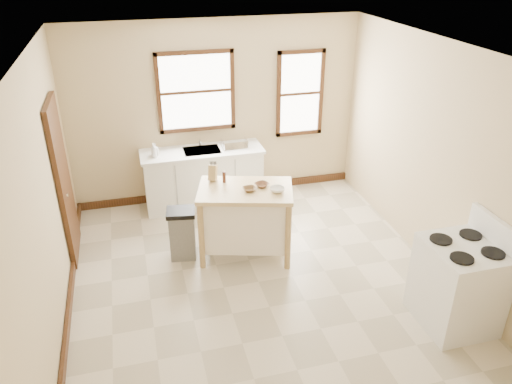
{
  "coord_description": "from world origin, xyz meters",
  "views": [
    {
      "loc": [
        -1.31,
        -4.82,
        3.8
      ],
      "look_at": [
        0.08,
        0.4,
        1.04
      ],
      "focal_mm": 35.0,
      "sensor_mm": 36.0,
      "label": 1
    }
  ],
  "objects_px": {
    "bowl_b": "(262,185)",
    "gas_stove": "(460,275)",
    "bowl_a": "(249,189)",
    "trash_bin": "(182,234)",
    "knife_block": "(213,173)",
    "pepper_grinder": "(224,177)",
    "soap_bottle_b": "(155,149)",
    "soap_bottle_a": "(154,150)",
    "dish_rack": "(235,144)",
    "kitchen_island": "(246,222)",
    "bowl_c": "(277,190)"
  },
  "relations": [
    {
      "from": "soap_bottle_b",
      "to": "pepper_grinder",
      "type": "bearing_deg",
      "value": -52.09
    },
    {
      "from": "trash_bin",
      "to": "bowl_a",
      "type": "bearing_deg",
      "value": -4.57
    },
    {
      "from": "kitchen_island",
      "to": "trash_bin",
      "type": "height_order",
      "value": "kitchen_island"
    },
    {
      "from": "dish_rack",
      "to": "kitchen_island",
      "type": "height_order",
      "value": "dish_rack"
    },
    {
      "from": "bowl_a",
      "to": "gas_stove",
      "type": "distance_m",
      "value": 2.61
    },
    {
      "from": "gas_stove",
      "to": "soap_bottle_a",
      "type": "bearing_deg",
      "value": 131.09
    },
    {
      "from": "bowl_b",
      "to": "gas_stove",
      "type": "bearing_deg",
      "value": -48.74
    },
    {
      "from": "kitchen_island",
      "to": "trash_bin",
      "type": "bearing_deg",
      "value": -173.66
    },
    {
      "from": "dish_rack",
      "to": "knife_block",
      "type": "relative_size",
      "value": 1.96
    },
    {
      "from": "dish_rack",
      "to": "bowl_a",
      "type": "bearing_deg",
      "value": -116.32
    },
    {
      "from": "bowl_c",
      "to": "pepper_grinder",
      "type": "bearing_deg",
      "value": 143.03
    },
    {
      "from": "soap_bottle_b",
      "to": "soap_bottle_a",
      "type": "bearing_deg",
      "value": -103.04
    },
    {
      "from": "soap_bottle_a",
      "to": "pepper_grinder",
      "type": "relative_size",
      "value": 1.45
    },
    {
      "from": "bowl_a",
      "to": "bowl_b",
      "type": "xyz_separation_m",
      "value": [
        0.19,
        0.08,
        0.0
      ]
    },
    {
      "from": "soap_bottle_a",
      "to": "bowl_a",
      "type": "distance_m",
      "value": 1.85
    },
    {
      "from": "soap_bottle_a",
      "to": "gas_stove",
      "type": "xyz_separation_m",
      "value": [
        2.9,
        -3.33,
        -0.41
      ]
    },
    {
      "from": "pepper_grinder",
      "to": "dish_rack",
      "type": "bearing_deg",
      "value": 71.68
    },
    {
      "from": "dish_rack",
      "to": "kitchen_island",
      "type": "bearing_deg",
      "value": -117.92
    },
    {
      "from": "soap_bottle_a",
      "to": "bowl_b",
      "type": "relative_size",
      "value": 1.26
    },
    {
      "from": "dish_rack",
      "to": "pepper_grinder",
      "type": "distance_m",
      "value": 1.35
    },
    {
      "from": "knife_block",
      "to": "trash_bin",
      "type": "bearing_deg",
      "value": -129.05
    },
    {
      "from": "soap_bottle_a",
      "to": "kitchen_island",
      "type": "distance_m",
      "value": 1.86
    },
    {
      "from": "knife_block",
      "to": "gas_stove",
      "type": "xyz_separation_m",
      "value": [
        2.23,
        -2.23,
        -0.45
      ]
    },
    {
      "from": "soap_bottle_b",
      "to": "gas_stove",
      "type": "xyz_separation_m",
      "value": [
        2.87,
        -3.41,
        -0.39
      ]
    },
    {
      "from": "gas_stove",
      "to": "bowl_b",
      "type": "bearing_deg",
      "value": 131.26
    },
    {
      "from": "knife_block",
      "to": "bowl_a",
      "type": "xyz_separation_m",
      "value": [
        0.38,
        -0.42,
        -0.08
      ]
    },
    {
      "from": "bowl_b",
      "to": "soap_bottle_b",
      "type": "bearing_deg",
      "value": 128.59
    },
    {
      "from": "knife_block",
      "to": "bowl_c",
      "type": "relative_size",
      "value": 1.09
    },
    {
      "from": "soap_bottle_a",
      "to": "trash_bin",
      "type": "distance_m",
      "value": 1.49
    },
    {
      "from": "knife_block",
      "to": "soap_bottle_b",
      "type": "bearing_deg",
      "value": 145.31
    },
    {
      "from": "kitchen_island",
      "to": "bowl_a",
      "type": "height_order",
      "value": "bowl_a"
    },
    {
      "from": "bowl_c",
      "to": "kitchen_island",
      "type": "bearing_deg",
      "value": 153.06
    },
    {
      "from": "trash_bin",
      "to": "gas_stove",
      "type": "bearing_deg",
      "value": -27.74
    },
    {
      "from": "bowl_a",
      "to": "trash_bin",
      "type": "distance_m",
      "value": 1.09
    },
    {
      "from": "dish_rack",
      "to": "bowl_b",
      "type": "xyz_separation_m",
      "value": [
        0.02,
        -1.52,
        0.02
      ]
    },
    {
      "from": "bowl_a",
      "to": "bowl_b",
      "type": "relative_size",
      "value": 0.97
    },
    {
      "from": "trash_bin",
      "to": "gas_stove",
      "type": "distance_m",
      "value": 3.38
    },
    {
      "from": "bowl_a",
      "to": "trash_bin",
      "type": "relative_size",
      "value": 0.24
    },
    {
      "from": "soap_bottle_b",
      "to": "bowl_a",
      "type": "relative_size",
      "value": 1.04
    },
    {
      "from": "pepper_grinder",
      "to": "bowl_b",
      "type": "distance_m",
      "value": 0.51
    },
    {
      "from": "bowl_b",
      "to": "bowl_c",
      "type": "relative_size",
      "value": 0.94
    },
    {
      "from": "bowl_b",
      "to": "bowl_c",
      "type": "bearing_deg",
      "value": -54.34
    },
    {
      "from": "kitchen_island",
      "to": "knife_block",
      "type": "bearing_deg",
      "value": 150.5
    },
    {
      "from": "knife_block",
      "to": "dish_rack",
      "type": "bearing_deg",
      "value": 91.57
    },
    {
      "from": "soap_bottle_a",
      "to": "dish_rack",
      "type": "xyz_separation_m",
      "value": [
        1.23,
        0.08,
        -0.06
      ]
    },
    {
      "from": "pepper_grinder",
      "to": "soap_bottle_b",
      "type": "bearing_deg",
      "value": 121.12
    },
    {
      "from": "soap_bottle_b",
      "to": "bowl_b",
      "type": "distance_m",
      "value": 1.95
    },
    {
      "from": "pepper_grinder",
      "to": "gas_stove",
      "type": "height_order",
      "value": "gas_stove"
    },
    {
      "from": "soap_bottle_a",
      "to": "soap_bottle_b",
      "type": "relative_size",
      "value": 1.25
    },
    {
      "from": "dish_rack",
      "to": "bowl_b",
      "type": "distance_m",
      "value": 1.52
    }
  ]
}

